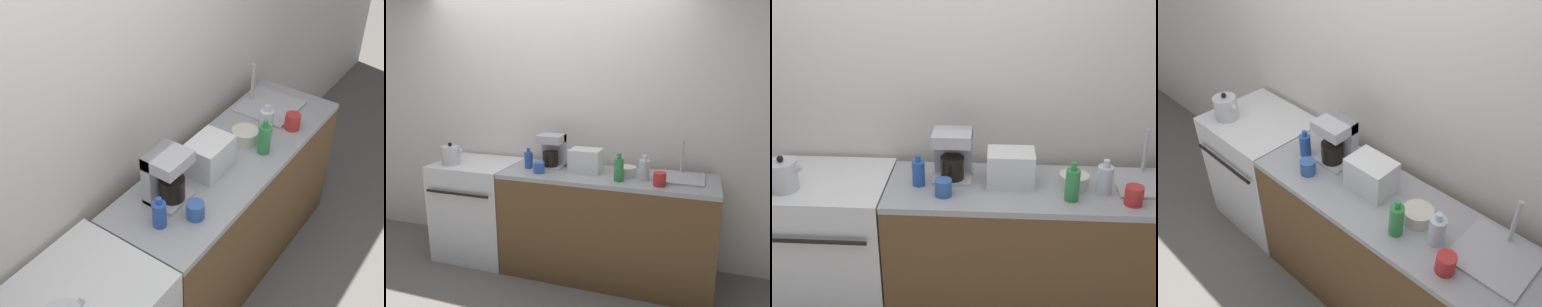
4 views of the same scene
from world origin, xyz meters
The scene contains 14 objects.
ground_plane centered at (0.00, 0.00, 0.00)m, with size 12.00×12.00×0.00m, color slate.
wall_back centered at (0.00, 0.68, 1.30)m, with size 8.00×0.05×2.60m.
stove centered at (-0.63, 0.31, 0.47)m, with size 0.73×0.66×0.92m.
counter_block centered at (0.64, 0.29, 0.46)m, with size 1.79×0.58×0.92m.
kettle centered at (-0.82, 0.18, 1.01)m, with size 0.21×0.17×0.20m.
toaster centered at (0.44, 0.33, 1.02)m, with size 0.26×0.20×0.20m.
coffee_maker centered at (0.11, 0.38, 1.08)m, with size 0.22×0.19×0.30m.
sink_tray centered at (1.22, 0.37, 0.94)m, with size 0.38×0.36×0.28m.
bottle_clear centered at (0.95, 0.25, 1.01)m, with size 0.09×0.09×0.20m.
bottle_green centered at (0.76, 0.16, 1.02)m, with size 0.08×0.08×0.22m.
bottle_blue centered at (-0.08, 0.28, 1.00)m, with size 0.07×0.07×0.18m.
cup_red centered at (1.08, 0.13, 0.97)m, with size 0.10×0.10×0.10m.
cup_blue centered at (0.07, 0.17, 0.97)m, with size 0.09×0.09×0.09m.
bowl centered at (0.79, 0.31, 0.96)m, with size 0.17×0.17×0.08m.
Camera 4 is at (1.64, -1.10, 2.60)m, focal length 40.00 mm.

